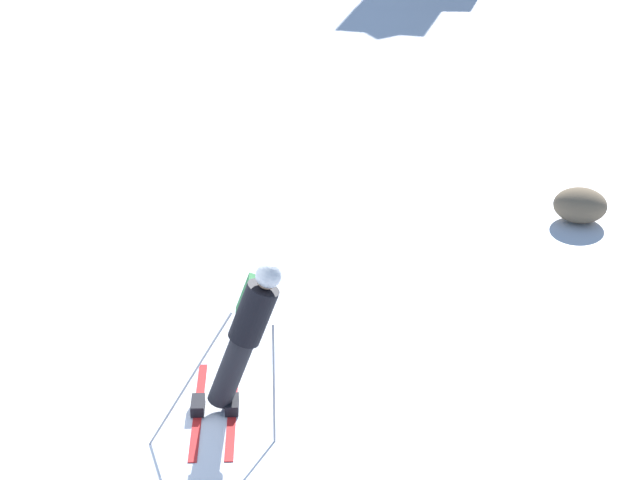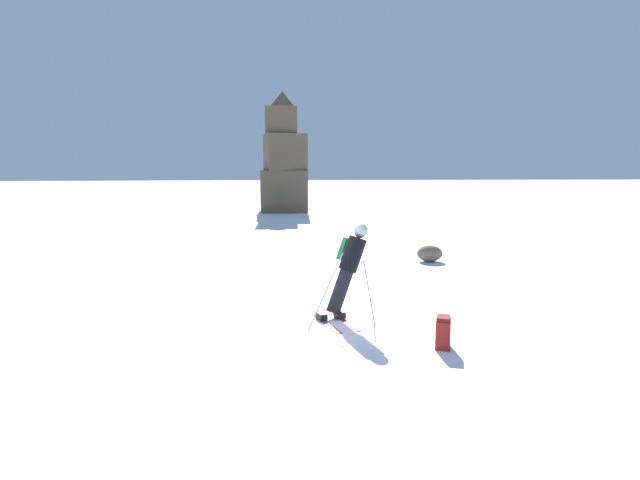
# 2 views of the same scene
# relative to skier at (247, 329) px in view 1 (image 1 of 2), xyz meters

# --- Properties ---
(ground_plane) EXTENTS (300.00, 300.00, 0.00)m
(ground_plane) POSITION_rel_skier_xyz_m (-1.32, -0.10, -0.98)
(ground_plane) COLOR white
(skier) EXTENTS (1.30, 1.79, 1.80)m
(skier) POSITION_rel_skier_xyz_m (0.00, 0.00, 0.00)
(skier) COLOR red
(skier) RESTS_ON ground
(exposed_boulder_0) EXTENTS (0.76, 0.65, 0.50)m
(exposed_boulder_0) POSITION_rel_skier_xyz_m (3.61, 5.28, -0.73)
(exposed_boulder_0) COLOR #7A664C
(exposed_boulder_0) RESTS_ON ground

